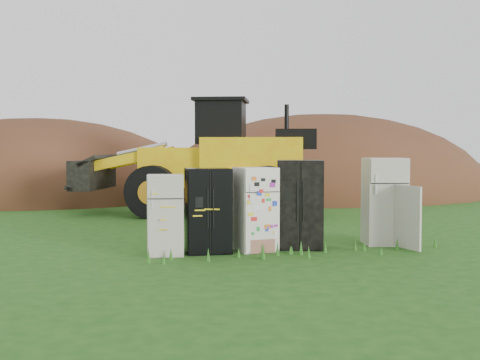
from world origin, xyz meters
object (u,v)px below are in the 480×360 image
object	(u,v)px
fridge_black_side	(208,211)
wheel_loader	(193,157)
fridge_leftmost	(165,215)
fridge_open_door	(384,201)
fridge_dark_mid	(300,204)
fridge_sticker	(256,209)

from	to	relation	value
fridge_black_side	wheel_loader	size ratio (longest dim) A/B	0.22
fridge_leftmost	fridge_black_side	world-z (taller)	fridge_black_side
fridge_black_side	fridge_open_door	xyz separation A→B (m)	(3.90, -0.03, 0.09)
fridge_leftmost	fridge_black_side	xyz separation A→B (m)	(0.86, 0.04, 0.06)
fridge_dark_mid	fridge_open_door	xyz separation A→B (m)	(1.95, -0.02, 0.02)
wheel_loader	fridge_sticker	bearing A→B (deg)	-69.51
fridge_dark_mid	wheel_loader	world-z (taller)	wheel_loader
fridge_leftmost	wheel_loader	world-z (taller)	wheel_loader
fridge_sticker	fridge_open_door	size ratio (longest dim) A/B	0.90
wheel_loader	fridge_leftmost	bearing A→B (deg)	-84.19
fridge_leftmost	fridge_dark_mid	xyz separation A→B (m)	(2.81, 0.03, 0.13)
fridge_leftmost	fridge_sticker	bearing A→B (deg)	8.94
fridge_open_door	fridge_sticker	bearing A→B (deg)	-165.61
fridge_sticker	fridge_open_door	distance (m)	2.93
fridge_open_door	fridge_black_side	bearing A→B (deg)	-166.36
fridge_leftmost	wheel_loader	bearing A→B (deg)	83.40
fridge_sticker	fridge_dark_mid	xyz separation A→B (m)	(0.98, 0.04, 0.07)
wheel_loader	fridge_black_side	bearing A→B (deg)	-77.51
fridge_leftmost	fridge_black_side	distance (m)	0.86
fridge_black_side	wheel_loader	xyz separation A→B (m)	(1.11, 6.92, 0.97)
fridge_sticker	wheel_loader	xyz separation A→B (m)	(0.13, 6.97, 0.96)
fridge_open_door	fridge_dark_mid	bearing A→B (deg)	-166.48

